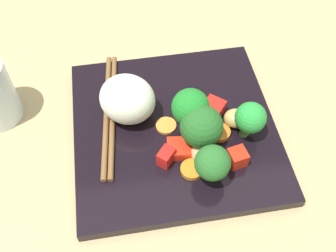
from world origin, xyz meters
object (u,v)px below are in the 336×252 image
(square_plate, at_px, (174,129))
(rice_mound, at_px, (127,99))
(broccoli_floret_3, at_px, (190,108))
(carrot_slice_2, at_px, (219,132))
(chopstick_pair, at_px, (110,113))

(square_plate, height_order, rice_mound, rice_mound)
(square_plate, distance_m, rice_mound, 0.08)
(broccoli_floret_3, distance_m, carrot_slice_2, 0.06)
(broccoli_floret_3, distance_m, chopstick_pair, 0.12)
(square_plate, xyz_separation_m, chopstick_pair, (-0.03, -0.09, 0.01))
(rice_mound, relative_size, chopstick_pair, 0.35)
(square_plate, relative_size, rice_mound, 3.61)
(square_plate, bearing_deg, broccoli_floret_3, 71.46)
(rice_mound, height_order, broccoli_floret_3, same)
(broccoli_floret_3, bearing_deg, chopstick_pair, -109.86)
(carrot_slice_2, relative_size, chopstick_pair, 0.14)
(carrot_slice_2, bearing_deg, square_plate, -110.62)
(rice_mound, distance_m, carrot_slice_2, 0.13)
(rice_mound, distance_m, chopstick_pair, 0.04)
(square_plate, bearing_deg, chopstick_pair, -110.15)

